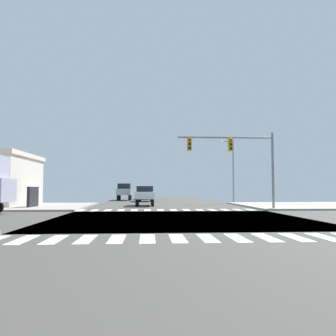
{
  "coord_description": "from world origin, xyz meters",
  "views": [
    {
      "loc": [
        -1.76,
        -18.42,
        1.65
      ],
      "look_at": [
        -0.41,
        3.38,
        2.99
      ],
      "focal_mm": 35.7,
      "sensor_mm": 36.0,
      "label": 1
    }
  ],
  "objects_px": {
    "sedan_trailing_4": "(145,194)",
    "sedan_crossing_1": "(146,192)",
    "street_lamp": "(231,165)",
    "suv_inner_3": "(124,190)",
    "traffic_signal_mast": "(235,152)",
    "sedan_middle_5": "(146,192)",
    "sedan_leading_3": "(146,193)"
  },
  "relations": [
    {
      "from": "sedan_middle_5",
      "to": "street_lamp",
      "type": "bearing_deg",
      "value": 117.45
    },
    {
      "from": "sedan_crossing_1",
      "to": "sedan_middle_5",
      "type": "height_order",
      "value": "same"
    },
    {
      "from": "sedan_middle_5",
      "to": "suv_inner_3",
      "type": "height_order",
      "value": "suv_inner_3"
    },
    {
      "from": "traffic_signal_mast",
      "to": "sedan_trailing_4",
      "type": "bearing_deg",
      "value": 134.98
    },
    {
      "from": "street_lamp",
      "to": "suv_inner_3",
      "type": "bearing_deg",
      "value": 144.37
    },
    {
      "from": "street_lamp",
      "to": "sedan_leading_3",
      "type": "distance_m",
      "value": 11.56
    },
    {
      "from": "sedan_leading_3",
      "to": "sedan_trailing_4",
      "type": "height_order",
      "value": "same"
    },
    {
      "from": "sedan_crossing_1",
      "to": "sedan_middle_5",
      "type": "bearing_deg",
      "value": -90.0
    },
    {
      "from": "street_lamp",
      "to": "sedan_crossing_1",
      "type": "bearing_deg",
      "value": 127.71
    },
    {
      "from": "sedan_crossing_1",
      "to": "sedan_leading_3",
      "type": "distance_m",
      "value": 8.01
    },
    {
      "from": "sedan_leading_3",
      "to": "sedan_middle_5",
      "type": "relative_size",
      "value": 1.0
    },
    {
      "from": "sedan_leading_3",
      "to": "sedan_trailing_4",
      "type": "xyz_separation_m",
      "value": [
        0.0,
        -10.78,
        0.0
      ]
    },
    {
      "from": "traffic_signal_mast",
      "to": "suv_inner_3",
      "type": "height_order",
      "value": "traffic_signal_mast"
    },
    {
      "from": "traffic_signal_mast",
      "to": "sedan_leading_3",
      "type": "xyz_separation_m",
      "value": [
        -6.98,
        17.77,
        -3.35
      ]
    },
    {
      "from": "sedan_trailing_4",
      "to": "sedan_crossing_1",
      "type": "bearing_deg",
      "value": -90.0
    },
    {
      "from": "traffic_signal_mast",
      "to": "sedan_crossing_1",
      "type": "height_order",
      "value": "traffic_signal_mast"
    },
    {
      "from": "sedan_crossing_1",
      "to": "sedan_trailing_4",
      "type": "xyz_separation_m",
      "value": [
        0.0,
        -18.79,
        0.0
      ]
    },
    {
      "from": "street_lamp",
      "to": "sedan_middle_5",
      "type": "xyz_separation_m",
      "value": [
        -9.96,
        19.17,
        -3.29
      ]
    },
    {
      "from": "suv_inner_3",
      "to": "sedan_middle_5",
      "type": "bearing_deg",
      "value": -106.89
    },
    {
      "from": "traffic_signal_mast",
      "to": "sedan_crossing_1",
      "type": "distance_m",
      "value": 26.92
    },
    {
      "from": "traffic_signal_mast",
      "to": "suv_inner_3",
      "type": "xyz_separation_m",
      "value": [
        -9.98,
        22.19,
        -3.08
      ]
    },
    {
      "from": "traffic_signal_mast",
      "to": "sedan_leading_3",
      "type": "bearing_deg",
      "value": 111.45
    },
    {
      "from": "sedan_leading_3",
      "to": "sedan_trailing_4",
      "type": "relative_size",
      "value": 1.0
    },
    {
      "from": "sedan_leading_3",
      "to": "sedan_middle_5",
      "type": "xyz_separation_m",
      "value": [
        0.0,
        14.3,
        0.0
      ]
    },
    {
      "from": "traffic_signal_mast",
      "to": "sedan_trailing_4",
      "type": "distance_m",
      "value": 10.43
    },
    {
      "from": "sedan_crossing_1",
      "to": "suv_inner_3",
      "type": "height_order",
      "value": "suv_inner_3"
    },
    {
      "from": "sedan_leading_3",
      "to": "suv_inner_3",
      "type": "relative_size",
      "value": 0.93
    },
    {
      "from": "traffic_signal_mast",
      "to": "sedan_middle_5",
      "type": "xyz_separation_m",
      "value": [
        -6.98,
        32.07,
        -3.35
      ]
    },
    {
      "from": "street_lamp",
      "to": "sedan_crossing_1",
      "type": "height_order",
      "value": "street_lamp"
    },
    {
      "from": "street_lamp",
      "to": "suv_inner_3",
      "type": "distance_m",
      "value": 16.23
    },
    {
      "from": "sedan_middle_5",
      "to": "suv_inner_3",
      "type": "xyz_separation_m",
      "value": [
        -3.0,
        -9.88,
        0.28
      ]
    },
    {
      "from": "sedan_trailing_4",
      "to": "suv_inner_3",
      "type": "relative_size",
      "value": 0.93
    }
  ]
}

